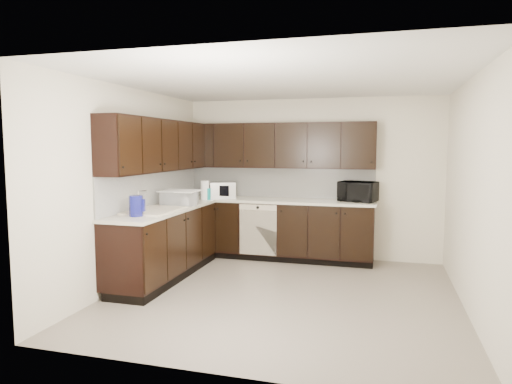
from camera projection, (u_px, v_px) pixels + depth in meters
floor at (283, 295)px, 5.42m from camera, size 4.00×4.00×0.00m
ceiling at (285, 81)px, 5.17m from camera, size 4.00×4.00×0.00m
wall_back at (311, 179)px, 7.21m from camera, size 4.00×0.02×2.50m
wall_left at (131, 186)px, 5.83m from camera, size 0.02×4.00×2.50m
wall_right at (471, 195)px, 4.76m from camera, size 0.02×4.00×2.50m
wall_front at (227, 215)px, 3.38m from camera, size 4.00×0.02×2.50m
lower_cabinets at (233, 238)px, 6.71m from camera, size 3.00×2.80×0.90m
countertop at (232, 204)px, 6.66m from camera, size 3.03×2.83×0.04m
backsplash at (224, 185)px, 6.89m from camera, size 3.00×2.80×0.48m
upper_cabinets at (228, 146)px, 6.69m from camera, size 3.00×2.80×0.70m
dishwasher at (258, 227)px, 6.90m from camera, size 0.58×0.04×0.78m
sink at (154, 216)px, 5.77m from camera, size 0.54×0.82×0.42m
microwave at (358, 192)px, 6.78m from camera, size 0.61×0.49×0.30m
soap_bottle_a at (185, 199)px, 6.29m from camera, size 0.10×0.10×0.18m
soap_bottle_b at (171, 195)px, 6.66m from camera, size 0.09×0.09×0.21m
toaster_oven at (223, 190)px, 7.28m from camera, size 0.48×0.43×0.25m
storage_bin at (180, 198)px, 6.39m from camera, size 0.60×0.52×0.20m
blue_pitcher at (136, 206)px, 5.35m from camera, size 0.19×0.19×0.24m
teal_tumbler at (208, 194)px, 7.01m from camera, size 0.08×0.08×0.18m
paper_towel_roll at (205, 190)px, 7.02m from camera, size 0.17×0.17×0.29m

